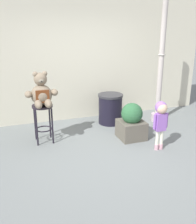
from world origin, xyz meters
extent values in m
plane|color=slate|center=(0.00, 0.00, 0.00)|extent=(24.00, 24.00, 0.00)
cube|color=beige|center=(0.00, 2.18, 1.85)|extent=(6.57, 0.30, 3.70)
cylinder|color=black|center=(-0.95, 0.94, 0.73)|extent=(0.39, 0.39, 0.04)
cylinder|color=black|center=(-1.10, 0.80, 0.35)|extent=(0.03, 0.03, 0.71)
cylinder|color=black|center=(-0.81, 0.80, 0.35)|extent=(0.03, 0.03, 0.71)
cylinder|color=black|center=(-1.10, 1.09, 0.35)|extent=(0.03, 0.03, 0.71)
cylinder|color=black|center=(-0.81, 1.09, 0.35)|extent=(0.03, 0.03, 0.71)
torus|color=black|center=(-0.95, 0.94, 0.26)|extent=(0.32, 0.32, 0.02)
sphere|color=#7E6F59|center=(-0.95, 0.94, 0.94)|extent=(0.39, 0.39, 0.39)
cube|color=#622F15|center=(-0.95, 0.78, 0.95)|extent=(0.24, 0.03, 0.23)
sphere|color=#7E6F59|center=(-0.95, 0.94, 1.24)|extent=(0.24, 0.24, 0.24)
ellipsoid|color=gray|center=(-0.95, 0.84, 1.23)|extent=(0.10, 0.08, 0.07)
sphere|color=black|center=(-0.95, 0.81, 1.23)|extent=(0.03, 0.03, 0.03)
sphere|color=#7E6F59|center=(-1.04, 0.94, 1.34)|extent=(0.10, 0.10, 0.10)
sphere|color=#7E6F59|center=(-0.87, 0.94, 1.34)|extent=(0.10, 0.10, 0.10)
ellipsoid|color=#7E6F59|center=(-1.19, 0.91, 0.98)|extent=(0.14, 0.22, 0.12)
ellipsoid|color=#7E6F59|center=(-0.72, 0.91, 0.98)|extent=(0.14, 0.22, 0.12)
ellipsoid|color=#7E6F59|center=(-1.04, 0.76, 0.82)|extent=(0.13, 0.33, 0.16)
ellipsoid|color=#7E6F59|center=(-0.87, 0.76, 0.82)|extent=(0.13, 0.33, 0.16)
cylinder|color=#CB97A6|center=(0.94, -0.10, 0.05)|extent=(0.08, 0.08, 0.11)
cylinder|color=silver|center=(0.94, -0.10, 0.24)|extent=(0.06, 0.06, 0.27)
cylinder|color=#CB97A6|center=(1.03, -0.10, 0.05)|extent=(0.08, 0.08, 0.11)
cylinder|color=silver|center=(1.03, -0.10, 0.24)|extent=(0.06, 0.06, 0.27)
cube|color=#915CBC|center=(0.98, -0.10, 0.54)|extent=(0.19, 0.11, 0.32)
cylinder|color=#915CBC|center=(0.86, -0.10, 0.56)|extent=(0.05, 0.05, 0.27)
cylinder|color=#915CBC|center=(1.10, -0.10, 0.56)|extent=(0.05, 0.05, 0.27)
sphere|color=#D8B293|center=(0.98, -0.10, 0.79)|extent=(0.20, 0.20, 0.20)
sphere|color=#9061B5|center=(0.98, -0.07, 0.80)|extent=(0.21, 0.21, 0.21)
cylinder|color=black|center=(0.64, 1.47, 0.32)|extent=(0.54, 0.54, 0.64)
cylinder|color=#2D2D33|center=(0.64, 1.47, 0.66)|extent=(0.57, 0.57, 0.05)
cylinder|color=#AE9EA7|center=(1.75, 1.23, 0.09)|extent=(0.28, 0.28, 0.18)
cylinder|color=#B4ABA5|center=(1.75, 1.23, 1.43)|extent=(0.12, 0.12, 2.50)
torus|color=#ADA89E|center=(1.75, 1.23, 1.55)|extent=(0.16, 0.16, 0.04)
cube|color=#5B564B|center=(0.72, 0.53, 0.18)|extent=(0.50, 0.50, 0.36)
sphere|color=#2C5F39|center=(0.72, 0.53, 0.52)|extent=(0.42, 0.42, 0.42)
camera|label=1|loc=(-1.51, -3.87, 2.19)|focal=42.16mm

